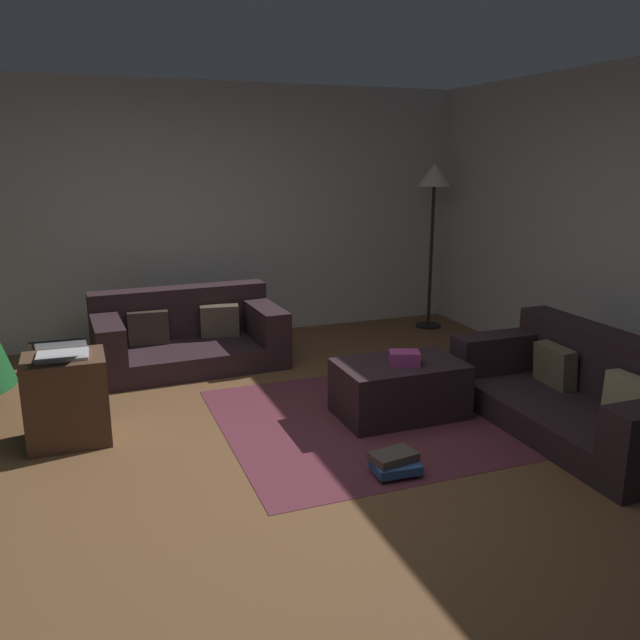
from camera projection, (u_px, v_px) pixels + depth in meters
ground_plane at (265, 465)px, 4.00m from camera, size 6.40×6.40×0.00m
rear_partition at (177, 214)px, 6.52m from camera, size 6.40×0.12×2.60m
couch_left at (187, 336)px, 5.94m from camera, size 1.69×1.02×0.67m
couch_right at (586, 394)px, 4.47m from camera, size 0.92×1.83×0.67m
ottoman at (399, 389)px, 4.73m from camera, size 0.91×0.57×0.41m
gift_box at (404, 358)px, 4.62m from camera, size 0.25×0.22×0.10m
tv_remote at (397, 359)px, 4.74m from camera, size 0.09×0.17×0.02m
side_table at (67, 399)px, 4.28m from camera, size 0.52×0.44×0.59m
laptop at (61, 351)px, 4.13m from camera, size 0.34×0.45×0.20m
book_stack at (395, 464)px, 3.87m from camera, size 0.30×0.24×0.13m
corner_lamp at (434, 188)px, 6.89m from camera, size 0.36×0.36×1.80m
area_rug at (399, 414)px, 4.78m from camera, size 2.60×2.00×0.01m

